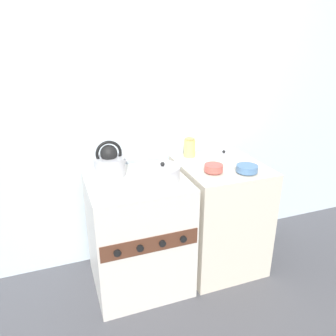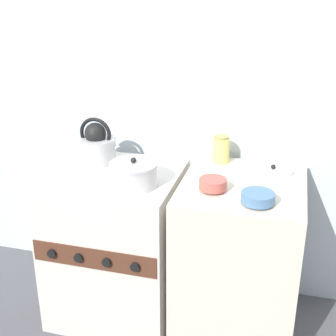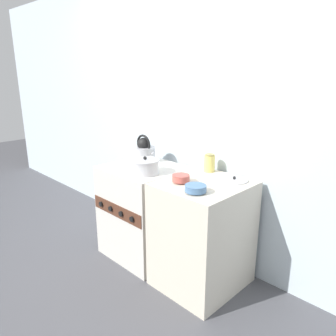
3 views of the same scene
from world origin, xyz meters
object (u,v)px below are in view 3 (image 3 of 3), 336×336
stove (144,211)px  small_ceramic_bowl (181,178)px  kettle (144,151)px  loose_pot_lid (234,180)px  cooking_pot (145,166)px  enamel_bowl (196,188)px  storage_jar (209,163)px

stove → small_ceramic_bowl: (0.52, -0.09, 0.46)m
kettle → loose_pot_lid: bearing=5.5°
stove → cooking_pot: (0.15, -0.11, 0.47)m
stove → small_ceramic_bowl: small_ceramic_bowl is taller
enamel_bowl → kettle: bearing=160.8°
stove → cooking_pot: size_ratio=3.63×
cooking_pot → enamel_bowl: size_ratio=1.56×
enamel_bowl → small_ceramic_bowl: 0.23m
cooking_pot → small_ceramic_bowl: cooking_pot is taller
small_ceramic_bowl → storage_jar: storage_jar is taller
kettle → enamel_bowl: size_ratio=1.74×
stove → loose_pot_lid: loose_pot_lid is taller
storage_jar → loose_pot_lid: storage_jar is taller
small_ceramic_bowl → kettle: bearing=161.5°
enamel_bowl → storage_jar: 0.50m
loose_pot_lid → storage_jar: bearing=169.6°
enamel_bowl → storage_jar: bearing=117.7°
kettle → enamel_bowl: bearing=-19.2°
small_ceramic_bowl → stove: bearing=170.3°
storage_jar → stove: bearing=-151.5°
cooking_pot → storage_jar: (0.35, 0.38, 0.02)m
kettle → small_ceramic_bowl: bearing=-18.5°
stove → storage_jar: storage_jar is taller
cooking_pot → loose_pot_lid: bearing=27.6°
stove → enamel_bowl: bearing=-13.2°
stove → enamel_bowl: enamel_bowl is taller
storage_jar → kettle: bearing=-167.8°
kettle → storage_jar: 0.66m
small_ceramic_bowl → enamel_bowl: bearing=-21.5°
enamel_bowl → loose_pot_lid: bearing=83.9°
kettle → cooking_pot: size_ratio=1.12×
kettle → small_ceramic_bowl: 0.70m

